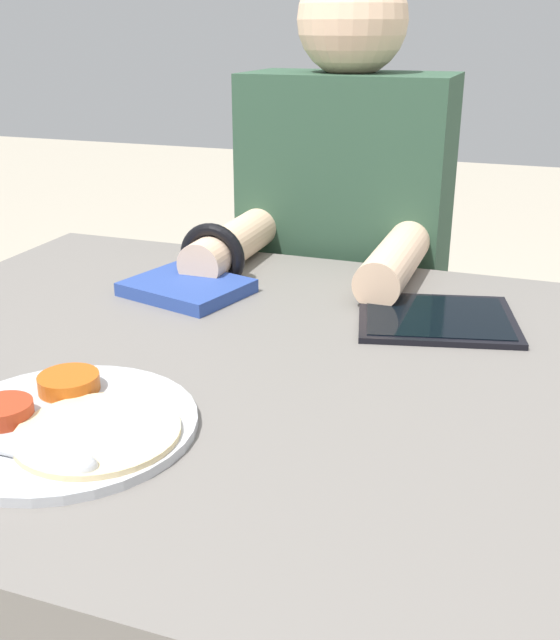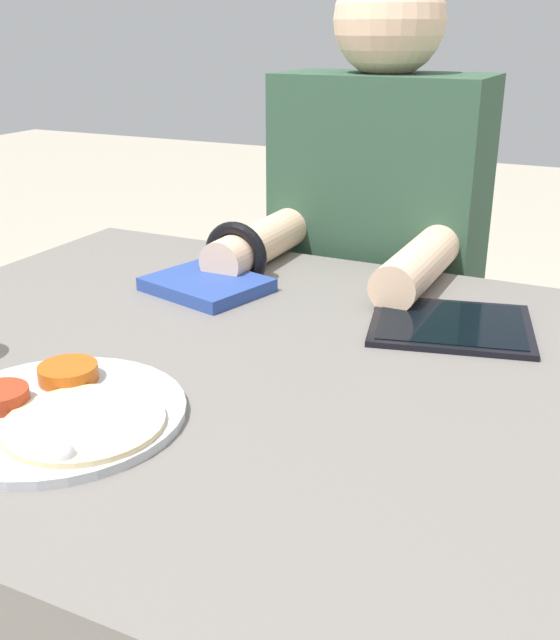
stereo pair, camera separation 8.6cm
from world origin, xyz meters
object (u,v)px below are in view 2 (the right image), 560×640
at_px(red_notebook, 207,286).
at_px(person_diner, 373,322).
at_px(tablet_device, 451,325).
at_px(thali_tray, 58,411).

relative_size(red_notebook, person_diner, 0.16).
relative_size(red_notebook, tablet_device, 0.80).
distance_m(thali_tray, tablet_device, 0.52).
height_order(thali_tray, person_diner, person_diner).
xyz_separation_m(thali_tray, red_notebook, (-0.07, 0.41, 0.00)).
height_order(red_notebook, tablet_device, red_notebook).
bearing_deg(person_diner, thali_tray, -95.35).
relative_size(thali_tray, person_diner, 0.22).
distance_m(thali_tray, person_diner, 0.80).
xyz_separation_m(tablet_device, person_diner, (-0.23, 0.36, -0.16)).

